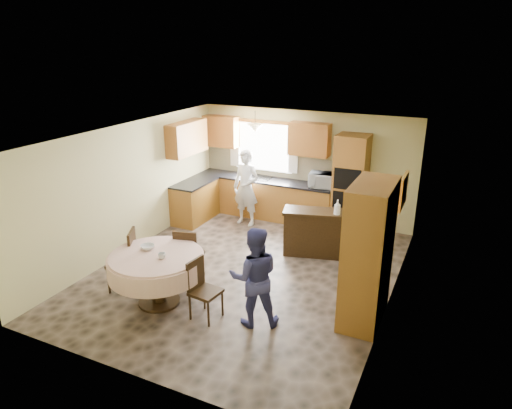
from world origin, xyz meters
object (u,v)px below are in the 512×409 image
object	(u,v)px
oven_tower	(350,184)
cupboard	(368,254)
person_sink	(246,188)
chair_left	(126,257)
chair_back	(188,253)
person_dining	(254,277)
dining_table	(156,265)
chair_right	(202,286)
sideboard	(314,234)

from	to	relation	value
oven_tower	cupboard	distance (m)	3.38
person_sink	cupboard	bearing A→B (deg)	-33.30
oven_tower	chair_left	xyz separation A→B (m)	(-2.72, -3.99, -0.49)
cupboard	chair_back	size ratio (longest dim) A/B	2.15
oven_tower	cupboard	bearing A→B (deg)	-71.54
chair_left	person_dining	world-z (taller)	person_dining
chair_left	person_sink	bearing A→B (deg)	143.55
chair_left	dining_table	bearing A→B (deg)	49.02
cupboard	chair_left	bearing A→B (deg)	-168.26
cupboard	chair_right	world-z (taller)	cupboard
oven_tower	person_dining	size ratio (longest dim) A/B	1.40
dining_table	person_dining	size ratio (longest dim) A/B	0.98
chair_back	chair_right	bearing A→B (deg)	119.27
chair_right	cupboard	bearing A→B (deg)	-58.91
oven_tower	cupboard	size ratio (longest dim) A/B	1.00
sideboard	chair_back	bearing A→B (deg)	-143.53
dining_table	chair_back	bearing A→B (deg)	84.93
oven_tower	chair_right	size ratio (longest dim) A/B	2.29
cupboard	person_dining	size ratio (longest dim) A/B	1.40
cupboard	chair_right	bearing A→B (deg)	-155.77
oven_tower	sideboard	world-z (taller)	oven_tower
cupboard	person_sink	xyz separation A→B (m)	(-3.25, 2.61, -0.20)
chair_right	person_dining	bearing A→B (deg)	-70.24
dining_table	sideboard	bearing A→B (deg)	58.80
oven_tower	chair_right	bearing A→B (deg)	-105.11
cupboard	dining_table	size ratio (longest dim) A/B	1.43
person_sink	chair_right	bearing A→B (deg)	-68.34
oven_tower	dining_table	xyz separation A→B (m)	(-1.96, -4.17, -0.40)
person_dining	person_sink	bearing A→B (deg)	-89.87
person_dining	sideboard	bearing A→B (deg)	-119.12
cupboard	dining_table	world-z (taller)	cupboard
dining_table	chair_left	world-z (taller)	chair_left
cupboard	dining_table	bearing A→B (deg)	-162.24
chair_right	person_sink	size ratio (longest dim) A/B	0.54
dining_table	chair_back	world-z (taller)	chair_back
sideboard	chair_back	world-z (taller)	chair_back
oven_tower	sideboard	xyz separation A→B (m)	(-0.30, -1.44, -0.64)
chair_left	chair_back	world-z (taller)	chair_left
oven_tower	cupboard	xyz separation A→B (m)	(1.07, -3.21, -0.00)
sideboard	person_sink	xyz separation A→B (m)	(-1.88, 0.84, 0.43)
sideboard	person_sink	size ratio (longest dim) A/B	0.69
sideboard	chair_right	distance (m)	2.88
sideboard	cupboard	distance (m)	2.32
person_sink	person_dining	size ratio (longest dim) A/B	1.13
cupboard	person_dining	distance (m)	1.66
chair_back	person_sink	distance (m)	2.85
sideboard	person_dining	size ratio (longest dim) A/B	0.78
chair_left	person_sink	world-z (taller)	person_sink
chair_back	person_dining	bearing A→B (deg)	143.90
oven_tower	dining_table	world-z (taller)	oven_tower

